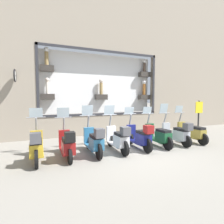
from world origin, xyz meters
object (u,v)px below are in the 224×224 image
scooter_olive_0 (192,132)px  scooter_navy_3 (140,137)px  scooter_white_4 (118,139)px  shop_sign_post (199,118)px  scooter_silver_1 (177,133)px  scooter_green_2 (159,136)px  scooter_red_6 (67,144)px  scooter_teal_5 (94,141)px  scooter_yellow_7 (36,147)px

scooter_olive_0 → scooter_navy_3: scooter_olive_0 is taller
scooter_navy_3 → scooter_white_4: (0.00, 0.89, 0.00)m
scooter_olive_0 → shop_sign_post: bearing=-60.3°
scooter_navy_3 → scooter_white_4: 0.89m
scooter_silver_1 → scooter_green_2: size_ratio=1.00×
shop_sign_post → scooter_red_6: bearing=95.8°
scooter_silver_1 → scooter_white_4: size_ratio=1.00×
scooter_white_4 → scooter_teal_5: 0.89m
scooter_green_2 → scooter_red_6: (-0.07, 3.58, 0.03)m
scooter_teal_5 → scooter_yellow_7: bearing=90.0°
scooter_teal_5 → shop_sign_post: 5.56m
scooter_olive_0 → scooter_white_4: scooter_white_4 is taller
scooter_navy_3 → scooter_white_4: scooter_white_4 is taller
scooter_green_2 → scooter_olive_0: bearing=-90.0°
scooter_red_6 → scooter_white_4: bearing=-89.6°
scooter_olive_0 → scooter_red_6: 5.37m
scooter_yellow_7 → scooter_white_4: bearing=-90.0°
scooter_olive_0 → scooter_red_6: bearing=90.7°
scooter_olive_0 → scooter_green_2: (0.00, 1.79, 0.00)m
scooter_navy_3 → scooter_teal_5: bearing=89.9°
scooter_yellow_7 → scooter_green_2: bearing=-89.3°
scooter_olive_0 → scooter_silver_1: (-0.06, 0.89, 0.04)m
scooter_olive_0 → scooter_red_6: scooter_red_6 is taller
scooter_white_4 → scooter_teal_5: size_ratio=1.00×
scooter_green_2 → scooter_yellow_7: (-0.06, 4.47, 0.05)m
scooter_silver_1 → scooter_green_2: (0.06, 0.89, -0.04)m
scooter_red_6 → scooter_silver_1: bearing=-89.9°
scooter_yellow_7 → scooter_silver_1: bearing=-90.1°
scooter_red_6 → scooter_teal_5: bearing=-89.2°
scooter_silver_1 → scooter_red_6: scooter_silver_1 is taller
scooter_green_2 → scooter_yellow_7: bearing=90.7°
scooter_navy_3 → shop_sign_post: (0.65, -3.71, 0.51)m
scooter_navy_3 → shop_sign_post: size_ratio=1.00×
scooter_green_2 → scooter_navy_3: bearing=93.8°
scooter_olive_0 → scooter_white_4: 3.58m
scooter_white_4 → scooter_red_6: 1.79m
scooter_teal_5 → scooter_yellow_7: size_ratio=1.00×
scooter_white_4 → scooter_yellow_7: scooter_white_4 is taller
scooter_olive_0 → scooter_navy_3: size_ratio=1.00×
scooter_teal_5 → scooter_white_4: bearing=-90.1°
scooter_olive_0 → shop_sign_post: size_ratio=0.99×
scooter_green_2 → scooter_teal_5: size_ratio=1.00×
scooter_white_4 → scooter_red_6: (-0.01, 1.79, -0.02)m
scooter_silver_1 → shop_sign_post: size_ratio=0.99×
scooter_silver_1 → scooter_yellow_7: (0.01, 5.37, 0.01)m
scooter_navy_3 → scooter_silver_1: bearing=-90.0°
scooter_yellow_7 → scooter_teal_5: bearing=-90.0°
scooter_silver_1 → scooter_navy_3: size_ratio=1.00×
scooter_navy_3 → scooter_yellow_7: size_ratio=1.00×
scooter_olive_0 → scooter_teal_5: scooter_teal_5 is taller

